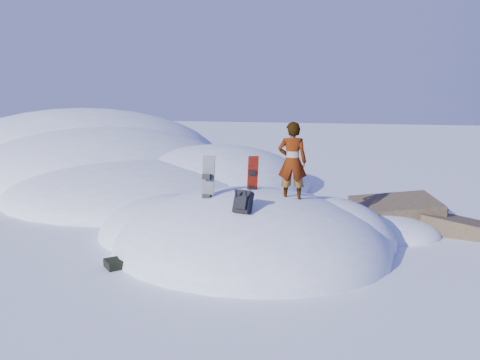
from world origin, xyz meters
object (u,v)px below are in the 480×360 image
(snowboard_red, at_px, (252,183))
(snowboard_dark, at_px, (208,189))
(person, at_px, (292,162))
(backpack, at_px, (243,202))

(snowboard_red, bearing_deg, snowboard_dark, -168.65)
(snowboard_dark, bearing_deg, snowboard_red, 45.81)
(person, bearing_deg, snowboard_red, -23.64)
(snowboard_red, xyz_separation_m, person, (1.06, -0.34, 0.62))
(snowboard_red, distance_m, person, 1.28)
(person, bearing_deg, snowboard_dark, 8.24)
(backpack, distance_m, person, 1.72)
(snowboard_dark, height_order, backpack, snowboard_dark)
(snowboard_red, relative_size, snowboard_dark, 0.86)
(snowboard_dark, bearing_deg, person, 16.80)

